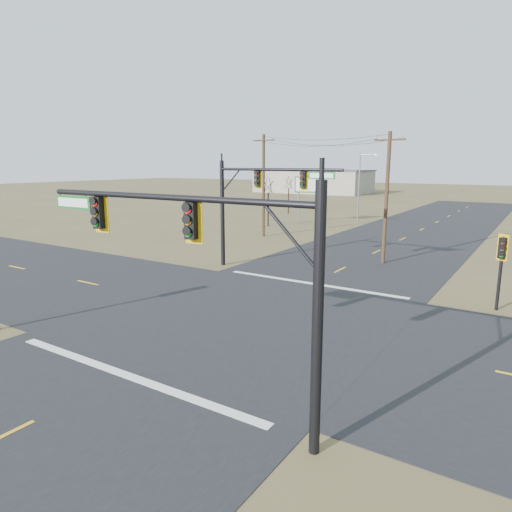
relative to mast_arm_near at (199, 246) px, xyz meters
The scene contains 15 objects.
ground 10.10m from the mast_arm_near, 115.82° to the left, with size 320.00×320.00×0.00m, color brown.
road_ew 10.09m from the mast_arm_near, 115.82° to the left, with size 160.00×14.00×0.02m, color black.
road_ns 10.09m from the mast_arm_near, 115.82° to the left, with size 14.00×160.00×0.02m, color black.
stop_bar_near 6.37m from the mast_arm_near, behind, with size 12.00×0.40×0.01m, color silver.
stop_bar_far 16.59m from the mast_arm_near, 103.88° to the left, with size 12.00×0.40×0.01m, color silver.
mast_arm_near is the anchor object (origin of this frame).
mast_arm_far 18.96m from the mast_arm_near, 118.13° to the left, with size 9.40×0.49×7.62m.
pedestal_signal_ne 17.08m from the mast_arm_near, 67.54° to the left, with size 0.67×0.59×3.99m.
utility_pole_near 23.81m from the mast_arm_near, 94.73° to the left, with size 2.36×0.43×9.67m.
utility_pole_far 33.99m from the mast_arm_near, 118.85° to the left, with size 2.51×0.30×10.25m.
highway_sign 44.22m from the mast_arm_near, 112.56° to the left, with size 2.97×1.10×5.84m.
streetlight_c 48.17m from the mast_arm_near, 104.84° to the left, with size 2.42×0.25×8.70m.
bare_tree_a 41.90m from the mast_arm_near, 118.65° to the left, with size 3.11×3.11×6.20m.
bare_tree_b 56.14m from the mast_arm_near, 116.23° to the left, with size 2.46×2.46×5.84m.
warehouse_left 107.21m from the mast_arm_near, 114.11° to the left, with size 28.00×14.00×5.50m, color #A9A296.
Camera 1 is at (12.03, -17.63, 7.42)m, focal length 32.00 mm.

